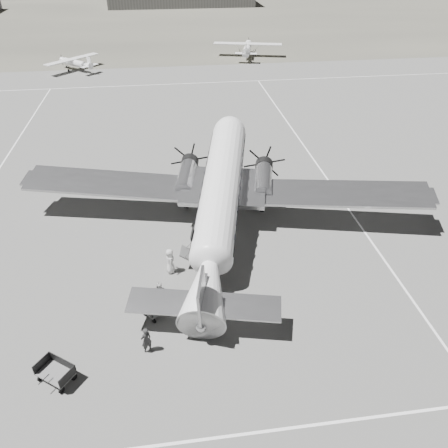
{
  "coord_description": "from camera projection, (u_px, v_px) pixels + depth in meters",
  "views": [
    {
      "loc": [
        -1.98,
        -24.65,
        18.67
      ],
      "look_at": [
        1.31,
        -0.47,
        2.2
      ],
      "focal_mm": 35.0,
      "sensor_mm": 36.0,
      "label": 1
    }
  ],
  "objects": [
    {
      "name": "light_plane_left",
      "position": [
        75.0,
        64.0,
        69.3
      ],
      "size": [
        12.51,
        12.57,
        2.03
      ],
      "primitive_type": null,
      "rotation": [
        0.0,
        0.0,
        0.81
      ],
      "color": "white",
      "rests_on": "ground"
    },
    {
      "name": "ground_crew",
      "position": [
        146.0,
        340.0,
        22.88
      ],
      "size": [
        0.72,
        0.65,
        1.64
      ],
      "primitive_type": "imported",
      "rotation": [
        0.0,
        0.0,
        3.69
      ],
      "color": "#2A2A2A",
      "rests_on": "ground"
    },
    {
      "name": "ground",
      "position": [
        205.0,
        247.0,
        30.91
      ],
      "size": [
        260.0,
        260.0,
        0.0
      ],
      "primitive_type": "plane",
      "color": "slate",
      "rests_on": "ground"
    },
    {
      "name": "taxi_line_right",
      "position": [
        366.0,
        234.0,
        32.25
      ],
      "size": [
        0.15,
        80.0,
        0.01
      ],
      "primitive_type": "cube",
      "color": "white",
      "rests_on": "ground"
    },
    {
      "name": "dc3_airliner",
      "position": [
        220.0,
        199.0,
        30.67
      ],
      "size": [
        34.95,
        27.85,
        5.89
      ],
      "primitive_type": null,
      "rotation": [
        0.0,
        0.0,
        -0.23
      ],
      "color": "#BABABC",
      "rests_on": "ground"
    },
    {
      "name": "light_plane_right",
      "position": [
        247.0,
        49.0,
        76.68
      ],
      "size": [
        14.02,
        12.35,
        2.5
      ],
      "primitive_type": null,
      "rotation": [
        0.0,
        0.0,
        -0.24
      ],
      "color": "white",
      "rests_on": "ground"
    },
    {
      "name": "passenger",
      "position": [
        170.0,
        261.0,
        28.23
      ],
      "size": [
        0.63,
        0.91,
        1.78
      ],
      "primitive_type": "imported",
      "rotation": [
        0.0,
        0.0,
        1.65
      ],
      "color": "silver",
      "rests_on": "ground"
    },
    {
      "name": "taxi_line_horizon",
      "position": [
        178.0,
        84.0,
        63.76
      ],
      "size": [
        90.0,
        0.15,
        0.01
      ],
      "primitive_type": "cube",
      "color": "white",
      "rests_on": "ground"
    },
    {
      "name": "ramp_agent",
      "position": [
        161.0,
        293.0,
        25.85
      ],
      "size": [
        0.94,
        0.99,
        1.6
      ],
      "primitive_type": "imported",
      "rotation": [
        0.0,
        0.0,
        0.98
      ],
      "color": "silver",
      "rests_on": "ground"
    },
    {
      "name": "grass_infield",
      "position": [
        167.0,
        20.0,
        108.93
      ],
      "size": [
        260.0,
        90.0,
        0.01
      ],
      "primitive_type": "cube",
      "color": "#696759",
      "rests_on": "ground"
    },
    {
      "name": "taxi_line_near",
      "position": [
        236.0,
        435.0,
        19.41
      ],
      "size": [
        60.0,
        0.15,
        0.01
      ],
      "primitive_type": "cube",
      "color": "white",
      "rests_on": "ground"
    },
    {
      "name": "baggage_cart_far",
      "position": [
        56.0,
        373.0,
        21.52
      ],
      "size": [
        2.3,
        2.18,
        1.06
      ],
      "primitive_type": null,
      "rotation": [
        0.0,
        0.0,
        -0.63
      ],
      "color": "#616161",
      "rests_on": "ground"
    },
    {
      "name": "baggage_cart_near",
      "position": [
        158.0,
        306.0,
        25.36
      ],
      "size": [
        2.28,
        2.21,
        1.06
      ],
      "primitive_type": null,
      "rotation": [
        0.0,
        0.0,
        0.69
      ],
      "color": "#616161",
      "rests_on": "ground"
    }
  ]
}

